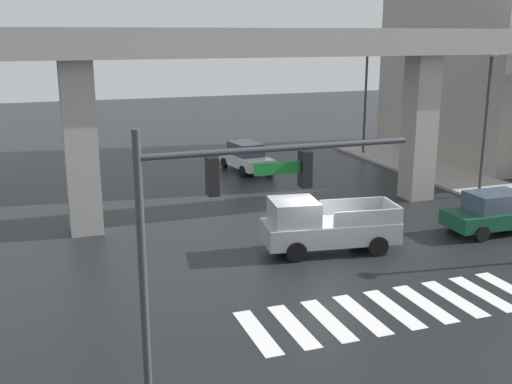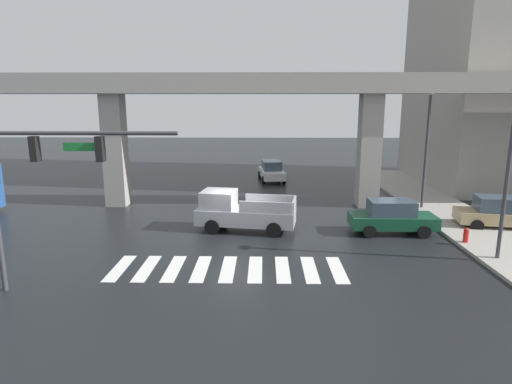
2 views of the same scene
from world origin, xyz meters
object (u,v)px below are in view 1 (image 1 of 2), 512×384
street_lamp_mid_block (487,107)px  traffic_signal_mast (218,207)px  sedan_white (246,157)px  street_lamp_far_north (366,88)px  sedan_dark_green (495,212)px  pickup_truck (323,226)px

street_lamp_mid_block → traffic_signal_mast: bearing=-145.2°
sedan_white → street_lamp_far_north: bearing=12.7°
sedan_dark_green → traffic_signal_mast: (-14.11, -7.16, 3.53)m
pickup_truck → street_lamp_far_north: bearing=56.0°
street_lamp_mid_block → street_lamp_far_north: same height
sedan_white → sedan_dark_green: 15.88m
sedan_dark_green → traffic_signal_mast: size_ratio=0.67×
sedan_white → sedan_dark_green: (5.92, -14.74, 0.00)m
sedan_dark_green → street_lamp_mid_block: street_lamp_mid_block is taller
sedan_dark_green → traffic_signal_mast: bearing=-153.1°
street_lamp_mid_block → street_lamp_far_north: (0.00, 11.89, 0.00)m
sedan_white → street_lamp_mid_block: size_ratio=0.62×
sedan_white → sedan_dark_green: bearing=-68.1°
street_lamp_mid_block → pickup_truck: bearing=-157.5°
traffic_signal_mast → street_lamp_mid_block: street_lamp_mid_block is taller
sedan_dark_green → street_lamp_mid_block: (3.33, 4.94, 3.70)m
sedan_dark_green → street_lamp_mid_block: 7.02m
pickup_truck → sedan_dark_green: pickup_truck is taller
sedan_white → traffic_signal_mast: size_ratio=0.69×
sedan_dark_green → pickup_truck: bearing=177.5°
sedan_white → street_lamp_far_north: (9.25, 2.09, 3.70)m
sedan_white → street_lamp_far_north: 10.18m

